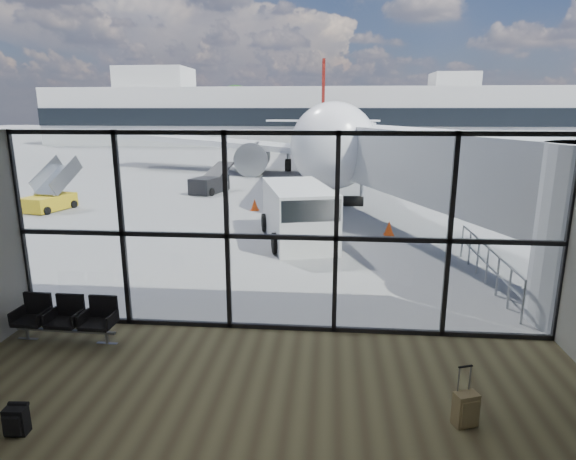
# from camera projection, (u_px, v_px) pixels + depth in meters

# --- Properties ---
(ground) EXTENTS (220.00, 220.00, 0.00)m
(ground) POSITION_uv_depth(u_px,v_px,m) (321.00, 159.00, 49.72)
(ground) COLOR slate
(ground) RESTS_ON ground
(lounge_shell) EXTENTS (12.02, 8.01, 4.51)m
(lounge_shell) POSITION_uv_depth(u_px,v_px,m) (240.00, 302.00, 5.78)
(lounge_shell) COLOR brown
(lounge_shell) RESTS_ON ground
(glass_curtain_wall) EXTENTS (12.10, 0.12, 4.50)m
(glass_curtain_wall) POSITION_uv_depth(u_px,v_px,m) (281.00, 235.00, 10.52)
(glass_curtain_wall) COLOR white
(glass_curtain_wall) RESTS_ON ground
(jet_bridge) EXTENTS (8.00, 16.50, 4.33)m
(jet_bridge) POSITION_uv_depth(u_px,v_px,m) (441.00, 173.00, 16.81)
(jet_bridge) COLOR #AAACAF
(jet_bridge) RESTS_ON ground
(apron_railing) EXTENTS (0.06, 5.46, 1.11)m
(apron_railing) POSITION_uv_depth(u_px,v_px,m) (488.00, 260.00, 13.79)
(apron_railing) COLOR gray
(apron_railing) RESTS_ON ground
(far_terminal) EXTENTS (80.00, 12.20, 11.00)m
(far_terminal) POSITION_uv_depth(u_px,v_px,m) (320.00, 115.00, 69.99)
(far_terminal) COLOR silver
(far_terminal) RESTS_ON ground
(tree_0) EXTENTS (4.95, 4.95, 7.12)m
(tree_0) POSITION_uv_depth(u_px,v_px,m) (66.00, 112.00, 83.38)
(tree_0) COLOR #382619
(tree_0) RESTS_ON ground
(tree_1) EXTENTS (5.61, 5.61, 8.07)m
(tree_1) POSITION_uv_depth(u_px,v_px,m) (99.00, 108.00, 82.72)
(tree_1) COLOR #382619
(tree_1) RESTS_ON ground
(tree_2) EXTENTS (6.27, 6.27, 9.03)m
(tree_2) POSITION_uv_depth(u_px,v_px,m) (132.00, 104.00, 82.06)
(tree_2) COLOR #382619
(tree_2) RESTS_ON ground
(tree_3) EXTENTS (4.95, 4.95, 7.12)m
(tree_3) POSITION_uv_depth(u_px,v_px,m) (167.00, 112.00, 81.84)
(tree_3) COLOR #382619
(tree_3) RESTS_ON ground
(tree_4) EXTENTS (5.61, 5.61, 8.07)m
(tree_4) POSITION_uv_depth(u_px,v_px,m) (201.00, 108.00, 81.18)
(tree_4) COLOR #382619
(tree_4) RESTS_ON ground
(tree_5) EXTENTS (6.27, 6.27, 9.03)m
(tree_5) POSITION_uv_depth(u_px,v_px,m) (236.00, 104.00, 80.51)
(tree_5) COLOR #382619
(tree_5) RESTS_ON ground
(seating_row) EXTENTS (2.24, 0.67, 0.99)m
(seating_row) POSITION_uv_depth(u_px,v_px,m) (68.00, 316.00, 10.47)
(seating_row) COLOR gray
(seating_row) RESTS_ON ground
(backpack) EXTENTS (0.34, 0.32, 0.50)m
(backpack) POSITION_uv_depth(u_px,v_px,m) (16.00, 421.00, 7.42)
(backpack) COLOR black
(backpack) RESTS_ON ground
(suitcase) EXTENTS (0.42, 0.35, 1.00)m
(suitcase) POSITION_uv_depth(u_px,v_px,m) (466.00, 409.00, 7.61)
(suitcase) COLOR olive
(suitcase) RESTS_ON ground
(airliner) EXTENTS (35.33, 40.90, 10.53)m
(airliner) POSITION_uv_depth(u_px,v_px,m) (326.00, 131.00, 39.82)
(airliner) COLOR silver
(airliner) RESTS_ON ground
(service_van) EXTENTS (3.32, 5.30, 2.14)m
(service_van) POSITION_uv_depth(u_px,v_px,m) (299.00, 213.00, 18.26)
(service_van) COLOR silver
(service_van) RESTS_ON ground
(belt_loader) EXTENTS (2.20, 3.87, 1.69)m
(belt_loader) POSITION_uv_depth(u_px,v_px,m) (210.00, 183.00, 29.34)
(belt_loader) COLOR black
(belt_loader) RESTS_ON ground
(mobile_stairs) EXTENTS (2.06, 3.20, 2.08)m
(mobile_stairs) POSITION_uv_depth(u_px,v_px,m) (50.00, 200.00, 24.21)
(mobile_stairs) COLOR #B99915
(mobile_stairs) RESTS_ON ground
(traffic_cone_a) EXTENTS (0.41, 0.41, 0.59)m
(traffic_cone_a) POSITION_uv_depth(u_px,v_px,m) (255.00, 205.00, 24.16)
(traffic_cone_a) COLOR #F3490C
(traffic_cone_a) RESTS_ON ground
(traffic_cone_b) EXTENTS (0.41, 0.41, 0.58)m
(traffic_cone_b) POSITION_uv_depth(u_px,v_px,m) (389.00, 228.00, 19.40)
(traffic_cone_b) COLOR #FE4B0D
(traffic_cone_b) RESTS_ON ground
(traffic_cone_c) EXTENTS (0.37, 0.37, 0.53)m
(traffic_cone_c) POSITION_uv_depth(u_px,v_px,m) (331.00, 204.00, 24.66)
(traffic_cone_c) COLOR #FF440D
(traffic_cone_c) RESTS_ON ground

